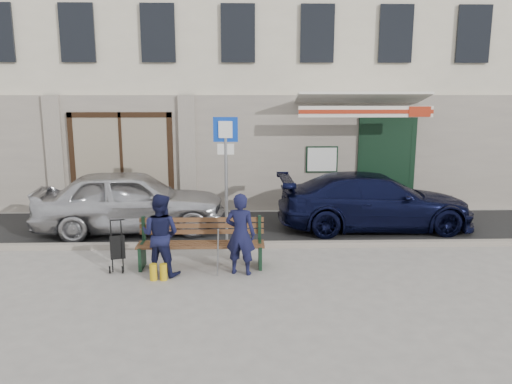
{
  "coord_description": "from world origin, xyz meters",
  "views": [
    {
      "loc": [
        0.07,
        -8.77,
        3.3
      ],
      "look_at": [
        0.38,
        1.6,
        1.2
      ],
      "focal_mm": 35.0,
      "sensor_mm": 36.0,
      "label": 1
    }
  ],
  "objects_px": {
    "man": "(240,234)",
    "stroller": "(117,248)",
    "car_silver": "(131,201)",
    "parking_sign": "(226,160)",
    "car_navy": "(375,201)",
    "woman": "(160,235)",
    "bench": "(199,244)"
  },
  "relations": [
    {
      "from": "car_silver",
      "to": "bench",
      "type": "distance_m",
      "value": 3.12
    },
    {
      "from": "car_silver",
      "to": "parking_sign",
      "type": "height_order",
      "value": "parking_sign"
    },
    {
      "from": "parking_sign",
      "to": "woman",
      "type": "distance_m",
      "value": 2.34
    },
    {
      "from": "parking_sign",
      "to": "man",
      "type": "bearing_deg",
      "value": -76.39
    },
    {
      "from": "parking_sign",
      "to": "car_silver",
      "type": "bearing_deg",
      "value": 156.08
    },
    {
      "from": "car_silver",
      "to": "car_navy",
      "type": "relative_size",
      "value": 0.94
    },
    {
      "from": "car_navy",
      "to": "man",
      "type": "bearing_deg",
      "value": 131.77
    },
    {
      "from": "man",
      "to": "woman",
      "type": "height_order",
      "value": "man"
    },
    {
      "from": "stroller",
      "to": "woman",
      "type": "bearing_deg",
      "value": -30.4
    },
    {
      "from": "bench",
      "to": "woman",
      "type": "height_order",
      "value": "woman"
    },
    {
      "from": "man",
      "to": "woman",
      "type": "xyz_separation_m",
      "value": [
        -1.45,
        0.02,
        -0.01
      ]
    },
    {
      "from": "car_navy",
      "to": "man",
      "type": "xyz_separation_m",
      "value": [
        -3.26,
        -3.0,
        0.08
      ]
    },
    {
      "from": "car_navy",
      "to": "parking_sign",
      "type": "xyz_separation_m",
      "value": [
        -3.56,
        -1.28,
        1.19
      ]
    },
    {
      "from": "stroller",
      "to": "man",
      "type": "bearing_deg",
      "value": -20.99
    },
    {
      "from": "bench",
      "to": "stroller",
      "type": "bearing_deg",
      "value": -175.38
    },
    {
      "from": "bench",
      "to": "woman",
      "type": "distance_m",
      "value": 0.81
    },
    {
      "from": "man",
      "to": "bench",
      "type": "bearing_deg",
      "value": -11.32
    },
    {
      "from": "car_silver",
      "to": "man",
      "type": "distance_m",
      "value": 3.91
    },
    {
      "from": "stroller",
      "to": "parking_sign",
      "type": "bearing_deg",
      "value": 21.71
    },
    {
      "from": "parking_sign",
      "to": "woman",
      "type": "bearing_deg",
      "value": -120.38
    },
    {
      "from": "parking_sign",
      "to": "bench",
      "type": "height_order",
      "value": "parking_sign"
    },
    {
      "from": "car_navy",
      "to": "man",
      "type": "height_order",
      "value": "man"
    },
    {
      "from": "man",
      "to": "stroller",
      "type": "bearing_deg",
      "value": 8.09
    },
    {
      "from": "car_silver",
      "to": "woman",
      "type": "xyz_separation_m",
      "value": [
        1.15,
        -2.9,
        -0.0
      ]
    },
    {
      "from": "parking_sign",
      "to": "woman",
      "type": "relative_size",
      "value": 1.85
    },
    {
      "from": "car_silver",
      "to": "parking_sign",
      "type": "xyz_separation_m",
      "value": [
        2.3,
        -1.2,
        1.12
      ]
    },
    {
      "from": "stroller",
      "to": "car_navy",
      "type": "bearing_deg",
      "value": 11.83
    },
    {
      "from": "car_navy",
      "to": "parking_sign",
      "type": "distance_m",
      "value": 3.96
    },
    {
      "from": "man",
      "to": "stroller",
      "type": "height_order",
      "value": "man"
    },
    {
      "from": "car_silver",
      "to": "woman",
      "type": "relative_size",
      "value": 2.94
    },
    {
      "from": "parking_sign",
      "to": "stroller",
      "type": "xyz_separation_m",
      "value": [
        -2.0,
        -1.46,
        -1.45
      ]
    },
    {
      "from": "car_navy",
      "to": "man",
      "type": "distance_m",
      "value": 4.43
    }
  ]
}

